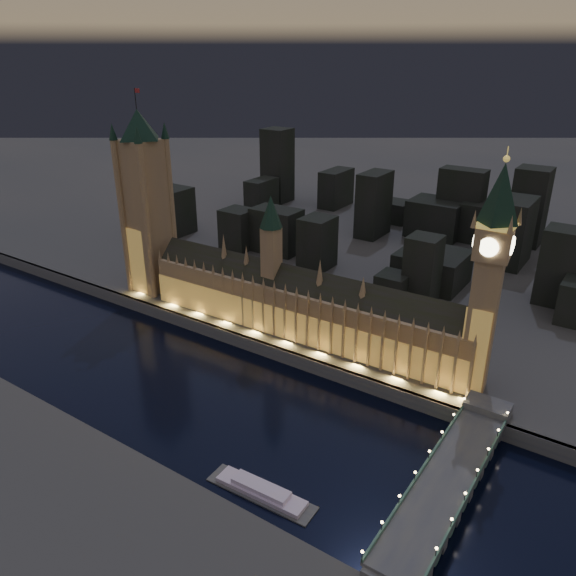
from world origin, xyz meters
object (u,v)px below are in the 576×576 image
Objects in this scene: palace_of_westminster at (299,304)px; victoria_tower at (145,195)px; elizabeth_tower at (490,264)px; westminster_bridge at (450,480)px; river_boat at (261,491)px.

victoria_tower reaches higher than palace_of_westminster.
westminster_bridge is (12.23, -65.37, -66.31)m from elizabeth_tower.
elizabeth_tower reaches higher than westminster_bridge.
victoria_tower is 2.79× the size of river_boat.
river_boat is (-47.77, -107.49, -70.73)m from elizabeth_tower.
palace_of_westminster is 121.87m from river_boat.
elizabeth_tower is at bearing 66.04° from river_boat.
victoria_tower is (-118.05, 0.19, 45.95)m from palace_of_westminster.
elizabeth_tower is 93.91m from westminster_bridge.
river_boat is (-60.00, -42.12, -4.43)m from westminster_bridge.
river_boat is (52.19, -107.30, -24.81)m from palace_of_westminster.
palace_of_westminster is 1.56× the size of victoria_tower.
victoria_tower is at bearing 164.15° from westminster_bridge.
river_boat is at bearing -113.96° from elizabeth_tower.
elizabeth_tower is at bearing -0.00° from victoria_tower.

